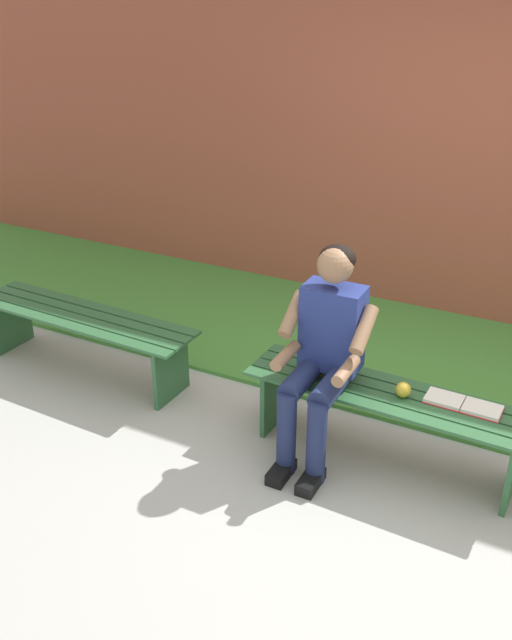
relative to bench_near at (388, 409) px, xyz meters
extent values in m
cube|color=#B2B2AD|center=(1.09, 1.00, -0.36)|extent=(10.00, 7.00, 0.04)
cube|color=#478C38|center=(1.09, -1.29, -0.32)|extent=(9.00, 1.88, 0.03)
cube|color=#9E4C38|center=(0.50, -2.20, 1.20)|extent=(9.50, 0.24, 3.07)
cube|color=#2D6038|center=(-0.01, -0.16, 0.10)|extent=(1.67, 0.15, 0.02)
cube|color=#2D6038|center=(0.00, -0.05, 0.10)|extent=(1.67, 0.15, 0.02)
cube|color=#2D6038|center=(0.00, 0.05, 0.10)|extent=(1.67, 0.15, 0.02)
cube|color=#2D6038|center=(0.01, 0.16, 0.10)|extent=(1.67, 0.15, 0.02)
cube|color=#2D6038|center=(0.72, -0.02, -0.13)|extent=(0.04, 0.36, 0.42)
cube|color=#2D6038|center=(2.18, -0.16, 0.10)|extent=(1.70, 0.15, 0.02)
cube|color=#2D6038|center=(2.19, -0.05, 0.10)|extent=(1.70, 0.15, 0.02)
cube|color=#2D6038|center=(2.19, 0.05, 0.10)|extent=(1.70, 0.15, 0.02)
cube|color=#2D6038|center=(2.19, 0.16, 0.10)|extent=(1.70, 0.15, 0.02)
cube|color=#2D6038|center=(1.46, 0.03, -0.13)|extent=(0.04, 0.36, 0.42)
cube|color=#2D6038|center=(2.92, -0.03, -0.13)|extent=(0.04, 0.36, 0.42)
cube|color=navy|center=(0.37, -0.02, 0.43)|extent=(0.34, 0.20, 0.50)
sphere|color=#936B4C|center=(0.37, -0.01, 0.81)|extent=(0.20, 0.20, 0.20)
ellipsoid|color=black|center=(0.37, -0.04, 0.84)|extent=(0.20, 0.19, 0.15)
cylinder|color=navy|center=(0.28, 0.18, 0.18)|extent=(0.13, 0.40, 0.13)
cylinder|color=navy|center=(0.46, 0.18, 0.18)|extent=(0.13, 0.40, 0.13)
cylinder|color=navy|center=(0.28, 0.38, -0.08)|extent=(0.11, 0.11, 0.51)
cube|color=black|center=(0.28, 0.44, -0.30)|extent=(0.10, 0.22, 0.07)
cylinder|color=navy|center=(0.46, 0.38, -0.08)|extent=(0.11, 0.11, 0.51)
cube|color=black|center=(0.46, 0.44, -0.30)|extent=(0.10, 0.22, 0.07)
cylinder|color=#936B4C|center=(0.16, 0.06, 0.50)|extent=(0.08, 0.28, 0.23)
cylinder|color=#936B4C|center=(0.19, 0.22, 0.32)|extent=(0.07, 0.26, 0.07)
cylinder|color=#936B4C|center=(0.58, 0.06, 0.50)|extent=(0.08, 0.28, 0.23)
cylinder|color=#936B4C|center=(0.55, 0.22, 0.32)|extent=(0.07, 0.26, 0.07)
sphere|color=gold|center=(-0.07, 0.00, 0.15)|extent=(0.09, 0.09, 0.09)
cube|color=white|center=(-0.50, -0.05, 0.12)|extent=(0.21, 0.16, 0.02)
cube|color=white|center=(-0.29, -0.06, 0.12)|extent=(0.21, 0.16, 0.02)
cube|color=red|center=(-0.39, -0.06, 0.11)|extent=(0.42, 0.17, 0.01)
camera|label=1|loc=(-0.87, 3.33, 2.24)|focal=39.64mm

